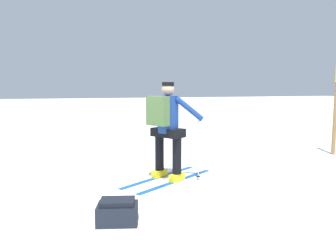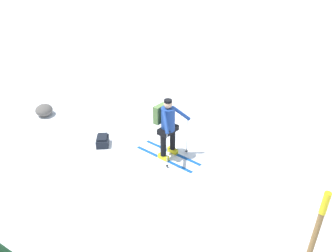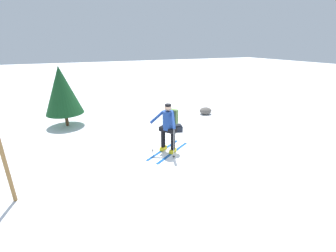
{
  "view_description": "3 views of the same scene",
  "coord_description": "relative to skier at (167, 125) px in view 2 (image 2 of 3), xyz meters",
  "views": [
    {
      "loc": [
        1.25,
        4.94,
        1.56
      ],
      "look_at": [
        -0.28,
        -0.23,
        0.91
      ],
      "focal_mm": 35.0,
      "sensor_mm": 36.0,
      "label": 1
    },
    {
      "loc": [
        -7.03,
        1.98,
        4.97
      ],
      "look_at": [
        -0.28,
        -0.23,
        0.91
      ],
      "focal_mm": 35.0,
      "sensor_mm": 36.0,
      "label": 2
    },
    {
      "loc": [
        -3.02,
        -6.42,
        3.42
      ],
      "look_at": [
        -0.28,
        -0.23,
        0.91
      ],
      "focal_mm": 24.0,
      "sensor_mm": 36.0,
      "label": 3
    }
  ],
  "objects": [
    {
      "name": "trail_marker",
      "position": [
        -4.26,
        -0.88,
        0.23
      ],
      "size": [
        0.1,
        0.1,
        2.03
      ],
      "color": "olive",
      "rests_on": "ground_plane"
    },
    {
      "name": "skier",
      "position": [
        0.0,
        0.0,
        0.0
      ],
      "size": [
        1.78,
        1.39,
        1.63
      ],
      "color": "#144C9E",
      "rests_on": "ground_plane"
    },
    {
      "name": "dropped_backpack",
      "position": [
        1.04,
        1.54,
        -0.81
      ],
      "size": [
        0.53,
        0.42,
        0.28
      ],
      "color": "black",
      "rests_on": "ground_plane"
    },
    {
      "name": "ground_plane",
      "position": [
        0.26,
        0.21,
        -0.94
      ],
      "size": [
        80.0,
        80.0,
        0.0
      ],
      "primitive_type": "plane",
      "color": "white"
    },
    {
      "name": "rock_boulder",
      "position": [
        3.43,
        3.07,
        -0.76
      ],
      "size": [
        0.64,
        0.54,
        0.35
      ],
      "primitive_type": "ellipsoid",
      "color": "#5B5651",
      "rests_on": "ground_plane"
    }
  ]
}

